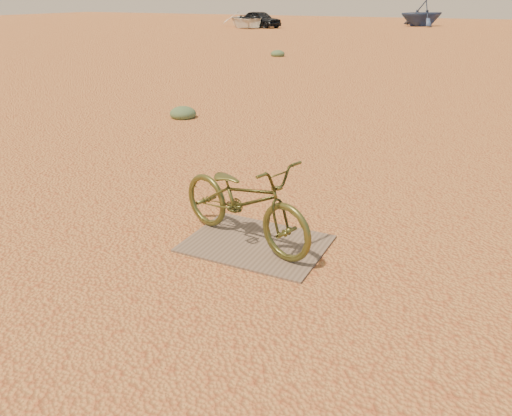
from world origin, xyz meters
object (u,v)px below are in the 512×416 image
at_px(plywood_board, 256,243).
at_px(car, 260,19).
at_px(boat_far_left, 422,13).
at_px(bicycle, 244,200).
at_px(boat_near_left, 247,19).

height_order(plywood_board, car, car).
relative_size(car, boat_far_left, 0.93).
xyz_separation_m(bicycle, boat_near_left, (-17.71, 35.00, 0.12)).
bearing_deg(boat_near_left, plywood_board, -89.69).
height_order(car, boat_near_left, car).
bearing_deg(bicycle, car, 43.18).
distance_m(bicycle, car, 38.94).
relative_size(boat_near_left, boat_far_left, 1.47).
distance_m(bicycle, boat_near_left, 39.23).
xyz_separation_m(bicycle, boat_far_left, (-5.03, 42.98, 0.58)).
bearing_deg(bicycle, boat_near_left, 44.71).
bearing_deg(plywood_board, car, 115.49).
bearing_deg(boat_far_left, bicycle, -39.15).
bearing_deg(boat_far_left, car, -102.02).
xyz_separation_m(car, boat_near_left, (-1.07, -0.20, -0.03)).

